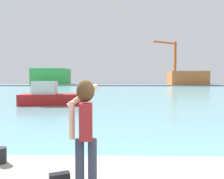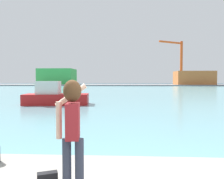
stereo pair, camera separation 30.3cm
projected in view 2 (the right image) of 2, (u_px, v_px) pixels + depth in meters
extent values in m
plane|color=#334751|center=(125.00, 90.00, 52.99)|extent=(220.00, 220.00, 0.00)
cube|color=#6BA8B2|center=(125.00, 89.00, 54.98)|extent=(140.00, 100.00, 0.02)
cube|color=gray|center=(125.00, 85.00, 94.88)|extent=(140.00, 20.00, 0.45)
cylinder|color=#2D3342|center=(67.00, 164.00, 3.50)|extent=(0.14, 0.14, 0.82)
cylinder|color=#2D3342|center=(79.00, 165.00, 3.49)|extent=(0.14, 0.14, 0.82)
cube|color=maroon|center=(73.00, 121.00, 3.47)|extent=(0.24, 0.36, 0.56)
sphere|color=#E0B293|center=(73.00, 91.00, 3.45)|extent=(0.22, 0.22, 0.22)
ellipsoid|color=#472D19|center=(72.00, 91.00, 3.43)|extent=(0.28, 0.26, 0.34)
cylinder|color=#E0B293|center=(59.00, 120.00, 3.48)|extent=(0.09, 0.09, 0.58)
cylinder|color=#E0B293|center=(71.00, 96.00, 3.67)|extent=(0.53, 0.15, 0.40)
cube|color=black|center=(72.00, 85.00, 3.78)|extent=(0.02, 0.07, 0.14)
cube|color=#B21919|center=(57.00, 99.00, 20.58)|extent=(5.97, 2.81, 0.98)
cube|color=silver|center=(49.00, 88.00, 20.51)|extent=(2.18, 1.89, 1.18)
cube|color=green|center=(57.00, 77.00, 98.24)|extent=(14.72, 12.02, 6.73)
cube|color=#B26633|center=(194.00, 78.00, 90.30)|extent=(14.72, 9.38, 5.44)
cylinder|color=#D84C19|center=(181.00, 63.00, 86.23)|extent=(1.00, 1.00, 16.79)
cylinder|color=#D84C19|center=(171.00, 42.00, 83.48)|extent=(9.68, 5.98, 0.70)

